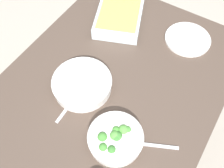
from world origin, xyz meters
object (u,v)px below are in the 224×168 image
at_px(stew_bowl, 82,84).
at_px(baking_dish, 119,16).
at_px(spoon_by_broccoli, 149,145).
at_px(broccoli_bowl, 115,138).
at_px(spoon_by_stew, 72,101).
at_px(side_plate, 188,39).

distance_m(stew_bowl, baking_dish, 0.44).
relative_size(stew_bowl, spoon_by_broccoli, 1.52).
bearing_deg(baking_dish, broccoli_bowl, -150.22).
distance_m(stew_bowl, spoon_by_stew, 0.08).
height_order(stew_bowl, spoon_by_stew, stew_bowl).
distance_m(baking_dish, spoon_by_stew, 0.52).
height_order(stew_bowl, baking_dish, baking_dish).
distance_m(broccoli_bowl, side_plate, 0.63).
distance_m(broccoli_bowl, spoon_by_broccoli, 0.13).
xyz_separation_m(stew_bowl, broccoli_bowl, (-0.13, -0.25, -0.00)).
distance_m(side_plate, spoon_by_broccoli, 0.58).
bearing_deg(broccoli_bowl, baking_dish, 29.78).
height_order(broccoli_bowl, side_plate, broccoli_bowl).
bearing_deg(baking_dish, spoon_by_stew, -171.13).
relative_size(broccoli_bowl, spoon_by_broccoli, 1.27).
bearing_deg(broccoli_bowl, side_plate, -2.58).
distance_m(stew_bowl, spoon_by_broccoli, 0.37).
bearing_deg(baking_dish, stew_bowl, -169.96).
xyz_separation_m(spoon_by_stew, spoon_by_broccoli, (-0.00, -0.36, 0.00)).
relative_size(stew_bowl, baking_dish, 0.71).
height_order(spoon_by_stew, spoon_by_broccoli, same).
bearing_deg(spoon_by_stew, broccoli_bowl, -102.42).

